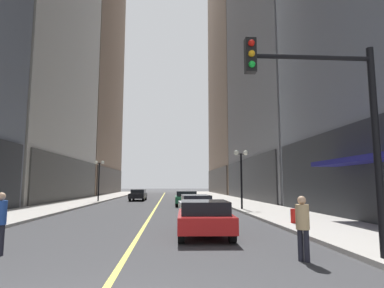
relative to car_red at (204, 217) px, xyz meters
The scene contains 16 objects.
ground_plane 27.22m from the car_red, 95.18° to the left, with size 200.00×200.00×0.00m, color #38383A.
sidewalk_left 29.15m from the car_red, 111.56° to the left, with size 4.50×78.00×0.15m, color #ADA8A0.
sidewalk_right 27.72m from the car_red, 77.94° to the left, with size 4.50×78.00×0.15m, color #ADA8A0.
lane_centre_stripe 27.22m from the car_red, 95.18° to the left, with size 0.16×70.00×0.01m, color #E5D64C.
building_left_far 60.62m from the car_red, 110.44° to the left, with size 13.13×26.00×49.88m.
storefront_awning_right 7.81m from the car_red, 14.35° to the left, with size 1.60×6.17×3.12m.
car_red is the anchor object (origin of this frame).
car_white 6.56m from the car_red, 88.39° to the left, with size 1.85×4.63×1.32m.
car_green 16.86m from the car_red, 89.49° to the left, with size 1.99×4.27×1.32m.
car_black 27.01m from the car_red, 100.79° to the left, with size 1.78×4.80×1.32m.
pedestrian_in_tan_trench 4.53m from the car_red, 62.37° to the right, with size 0.48×0.48×1.63m.
pedestrian_in_blue_hoodie 6.59m from the car_red, 154.64° to the right, with size 0.39×0.39×1.71m.
traffic_light_near_right 6.09m from the car_red, 56.82° to the right, with size 3.43×0.35×5.65m.
street_lamp_left_far 24.38m from the car_red, 111.43° to the left, with size 1.06×0.36×4.43m.
street_lamp_right_mid 12.11m from the car_red, 70.56° to the left, with size 1.06×0.36×4.43m.
fire_hydrant_right 5.16m from the car_red, 30.33° to the left, with size 0.28×0.28×0.80m, color red.
Camera 1 is at (1.18, -4.23, 1.94)m, focal length 29.89 mm.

